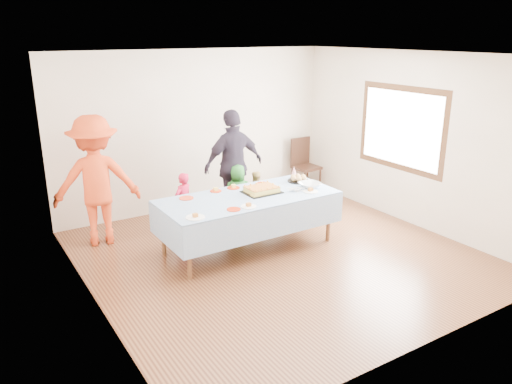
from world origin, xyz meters
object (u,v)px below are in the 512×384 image
Objects in this scene: dining_chair at (304,162)px; adult_left at (96,181)px; party_table at (248,200)px; birthday_cake at (262,190)px.

adult_left is at bearing -175.67° from dining_chair.
dining_chair is (2.32, 1.76, -0.15)m from party_table.
birthday_cake is at bearing 158.05° from adult_left.
party_table is 1.33× the size of adult_left.
birthday_cake is 0.49× the size of dining_chair.
adult_left is at bearing 146.66° from birthday_cake.
party_table is at bearing -144.63° from dining_chair.
dining_chair is at bearing -162.45° from adult_left.
dining_chair reaches higher than birthday_cake.
adult_left reaches higher than dining_chair.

